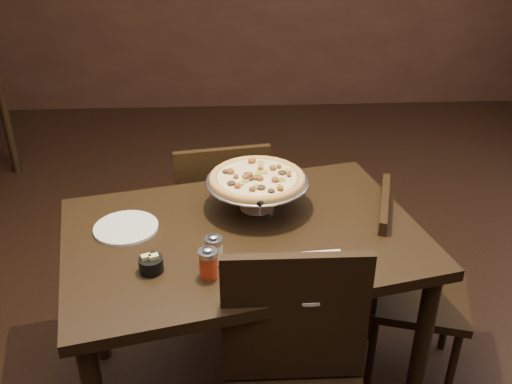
{
  "coord_description": "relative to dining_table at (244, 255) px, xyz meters",
  "views": [
    {
      "loc": [
        -0.05,
        -1.84,
        1.97
      ],
      "look_at": [
        0.04,
        -0.01,
        0.96
      ],
      "focal_mm": 40.0,
      "sensor_mm": 36.0,
      "label": 1
    }
  ],
  "objects": [
    {
      "name": "chair_side",
      "position": [
        0.67,
        0.1,
        -0.23
      ],
      "size": [
        0.51,
        0.51,
        0.87
      ],
      "rotation": [
        0.0,
        0.0,
        1.29
      ],
      "color": "black",
      "rests_on": "ground"
    },
    {
      "name": "parmesan_shaker",
      "position": [
        -0.11,
        -0.18,
        0.16
      ],
      "size": [
        0.06,
        0.06,
        0.11
      ],
      "color": "beige",
      "rests_on": "dining_table"
    },
    {
      "name": "napkin_stack",
      "position": [
        0.27,
        -0.23,
        0.12
      ],
      "size": [
        0.15,
        0.15,
        0.01
      ],
      "primitive_type": "cube",
      "rotation": [
        0.0,
        0.0,
        0.07
      ],
      "color": "silver",
      "rests_on": "dining_table"
    },
    {
      "name": "dining_table",
      "position": [
        0.0,
        0.0,
        0.0
      ],
      "size": [
        1.47,
        1.14,
        0.82
      ],
      "rotation": [
        0.0,
        0.0,
        0.22
      ],
      "color": "black",
      "rests_on": "ground"
    },
    {
      "name": "pepper_flake_shaker",
      "position": [
        -0.12,
        -0.26,
        0.16
      ],
      "size": [
        0.06,
        0.06,
        0.11
      ],
      "color": "maroon",
      "rests_on": "dining_table"
    },
    {
      "name": "plate_near",
      "position": [
        0.19,
        -0.32,
        0.11
      ],
      "size": [
        0.23,
        0.23,
        0.01
      ],
      "primitive_type": "cylinder",
      "color": "silver",
      "rests_on": "dining_table"
    },
    {
      "name": "pizza_stand",
      "position": [
        0.06,
        0.16,
        0.24
      ],
      "size": [
        0.4,
        0.4,
        0.17
      ],
      "color": "#AFAFB6",
      "rests_on": "dining_table"
    },
    {
      "name": "packet_caddy",
      "position": [
        -0.32,
        -0.22,
        0.14
      ],
      "size": [
        0.08,
        0.08,
        0.06
      ],
      "rotation": [
        0.0,
        0.0,
        0.4
      ],
      "color": "black",
      "rests_on": "dining_table"
    },
    {
      "name": "chair_far",
      "position": [
        -0.09,
        0.62,
        -0.2
      ],
      "size": [
        0.5,
        0.5,
        0.93
      ],
      "rotation": [
        0.0,
        0.0,
        3.3
      ],
      "color": "black",
      "rests_on": "ground"
    },
    {
      "name": "serving_spatula",
      "position": [
        0.08,
        0.02,
        0.24
      ],
      "size": [
        0.15,
        0.15,
        0.02
      ],
      "rotation": [
        0.0,
        0.0,
        -0.44
      ],
      "color": "#AFAFB6",
      "rests_on": "pizza_stand"
    },
    {
      "name": "plate_left",
      "position": [
        -0.44,
        0.04,
        0.11
      ],
      "size": [
        0.24,
        0.24,
        0.01
      ],
      "primitive_type": "cylinder",
      "color": "silver",
      "rests_on": "dining_table"
    },
    {
      "name": "room",
      "position": [
        0.07,
        0.08,
        0.69
      ],
      "size": [
        6.04,
        7.04,
        2.84
      ],
      "color": "black",
      "rests_on": "ground"
    }
  ]
}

